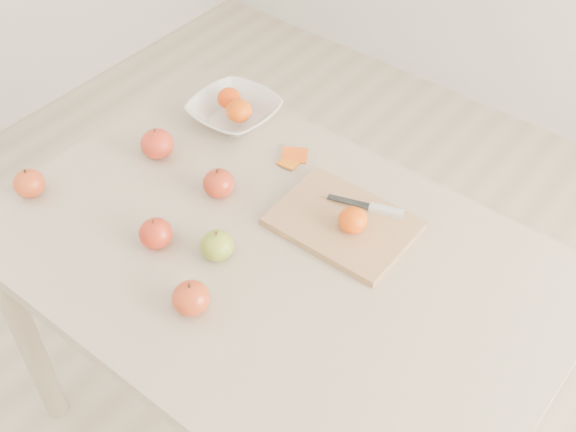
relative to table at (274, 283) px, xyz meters
The scene contains 16 objects.
ground 0.65m from the table, ahead, with size 3.50×3.50×0.00m, color #C6B293.
table is the anchor object (origin of this frame).
cutting_board 0.20m from the table, 66.31° to the left, with size 0.29×0.21×0.02m, color tan.
board_tangerine 0.23m from the table, 55.93° to the left, with size 0.06×0.06×0.05m, color #CA4507.
fruit_bowl 0.48m from the table, 141.41° to the left, with size 0.21×0.21×0.05m, color white.
bowl_tangerine_near 0.51m from the table, 142.32° to the left, with size 0.06×0.06×0.05m, color #DF4307.
bowl_tangerine_far 0.46m from the table, 140.48° to the left, with size 0.06×0.06×0.06m, color #E55808.
orange_peel_a 0.33m from the table, 119.87° to the left, with size 0.06×0.04×0.00m, color #DF4E0F.
orange_peel_b 0.30m from the table, 122.18° to the left, with size 0.04×0.04×0.00m, color orange.
paring_knife 0.28m from the table, 63.05° to the left, with size 0.17×0.07×0.01m.
apple_green 0.17m from the table, 137.62° to the right, with size 0.07×0.07×0.06m, color olive.
apple_red_c 0.28m from the table, 147.42° to the right, with size 0.07×0.07×0.06m, color #9A0613.
apple_red_b 0.44m from the table, behind, with size 0.08×0.08×0.07m, color #A30C18.
apple_red_e 0.25m from the table, 98.08° to the right, with size 0.07×0.07×0.07m, color maroon.
apple_red_d 0.59m from the table, 159.73° to the right, with size 0.07×0.07×0.06m, color #A1100B.
apple_red_a 0.25m from the table, 163.06° to the left, with size 0.07×0.07×0.06m, color #9D1105.
Camera 1 is at (0.65, -0.77, 1.87)m, focal length 45.00 mm.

